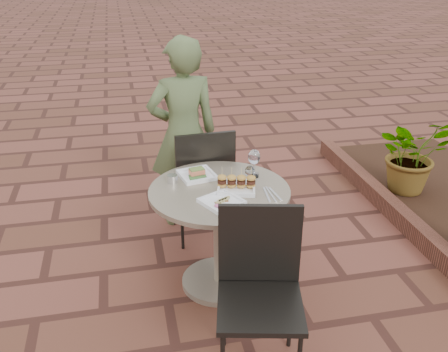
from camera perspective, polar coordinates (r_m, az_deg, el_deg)
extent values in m
plane|color=brown|center=(3.78, -0.73, -9.47)|extent=(60.00, 60.00, 0.00)
cylinder|color=gray|center=(3.54, -0.49, -11.87)|extent=(0.52, 0.52, 0.04)
cylinder|color=gray|center=(3.35, -0.51, -7.35)|extent=(0.08, 0.08, 0.70)
cylinder|color=gray|center=(3.17, -0.53, -1.77)|extent=(0.90, 0.90, 0.03)
cube|color=black|center=(3.89, -2.70, -0.79)|extent=(0.46, 0.46, 0.03)
cube|color=black|center=(3.61, -2.09, 1.45)|extent=(0.44, 0.05, 0.46)
cylinder|color=black|center=(4.20, -0.68, -2.23)|extent=(0.02, 0.02, 0.44)
cylinder|color=black|center=(4.13, -5.79, -2.85)|extent=(0.02, 0.02, 0.44)
cylinder|color=black|center=(3.87, 0.74, -4.72)|extent=(0.02, 0.02, 0.44)
cylinder|color=black|center=(3.80, -4.81, -5.44)|extent=(0.02, 0.02, 0.44)
cube|color=black|center=(2.66, 4.14, -14.54)|extent=(0.53, 0.53, 0.03)
cube|color=black|center=(2.68, 4.10, -7.67)|extent=(0.44, 0.13, 0.46)
cylinder|color=black|center=(2.95, -0.01, -15.62)|extent=(0.02, 0.02, 0.44)
cylinder|color=black|center=(2.97, 7.62, -15.57)|extent=(0.02, 0.02, 0.44)
imported|color=#4B5B32|center=(3.97, -4.66, 4.77)|extent=(0.60, 0.43, 1.54)
cube|color=white|center=(3.33, -3.11, 0.01)|extent=(0.26, 0.26, 0.01)
cube|color=#EE7A54|center=(3.32, -3.12, 0.50)|extent=(0.11, 0.08, 0.03)
cube|color=#5A7032|center=(3.31, -3.13, 0.81)|extent=(0.10, 0.08, 0.01)
cube|color=white|center=(3.16, 1.43, -1.41)|extent=(0.29, 0.29, 0.01)
cube|color=white|center=(2.99, -0.29, -3.07)|extent=(0.29, 0.29, 0.01)
ellipsoid|color=#C75289|center=(2.93, -0.74, -3.38)|extent=(0.04, 0.03, 0.02)
cylinder|color=white|center=(3.19, 2.93, -1.22)|extent=(0.05, 0.05, 0.00)
cylinder|color=white|center=(3.18, 2.94, -0.66)|extent=(0.01, 0.01, 0.07)
ellipsoid|color=white|center=(3.15, 2.97, 0.52)|extent=(0.06, 0.06, 0.08)
cylinder|color=white|center=(3.15, 2.97, 0.45)|extent=(0.05, 0.05, 0.03)
cylinder|color=white|center=(3.34, 3.40, -0.01)|extent=(0.07, 0.07, 0.00)
cylinder|color=white|center=(3.32, 3.42, 0.69)|extent=(0.01, 0.01, 0.09)
ellipsoid|color=white|center=(3.28, 3.46, 2.18)|extent=(0.08, 0.08, 0.10)
cylinder|color=white|center=(3.38, 3.51, 0.28)|extent=(0.06, 0.06, 0.00)
cylinder|color=white|center=(3.36, 3.52, 0.86)|extent=(0.01, 0.01, 0.07)
ellipsoid|color=white|center=(3.33, 3.56, 2.10)|extent=(0.07, 0.07, 0.09)
cylinder|color=silver|center=(3.26, -5.92, -0.32)|extent=(0.09, 0.09, 0.05)
cube|color=brown|center=(4.52, 18.84, -3.67)|extent=(0.12, 3.00, 0.15)
imported|color=#33662D|center=(4.82, 20.72, 2.43)|extent=(0.71, 0.63, 0.72)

